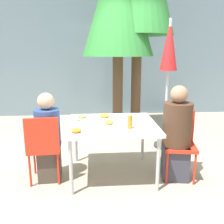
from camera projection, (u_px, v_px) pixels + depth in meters
name	position (u px, v px, depth m)	size (l,w,h in m)	color
ground_plane	(112.00, 174.00, 3.41)	(24.00, 24.00, 0.00)	tan
building_facade	(101.00, 56.00, 6.37)	(10.00, 0.20, 3.00)	slate
dining_table	(112.00, 127.00, 3.25)	(1.13, 1.03, 0.72)	white
chair_left	(44.00, 144.00, 3.09)	(0.42, 0.42, 0.88)	red
person_left	(48.00, 139.00, 3.16)	(0.32, 0.32, 1.14)	#473D33
chair_right	(179.00, 139.00, 3.28)	(0.46, 0.46, 0.88)	red
person_right	(176.00, 136.00, 3.19)	(0.38, 0.38, 1.23)	#383842
closed_umbrella	(169.00, 57.00, 4.02)	(0.36, 0.36, 2.14)	#333333
plate_0	(76.00, 132.00, 2.82)	(0.22, 0.22, 0.06)	white
plate_1	(82.00, 117.00, 3.44)	(0.21, 0.21, 0.06)	white
plate_2	(104.00, 116.00, 3.46)	(0.25, 0.25, 0.07)	white
plate_3	(109.00, 123.00, 3.15)	(0.21, 0.21, 0.06)	white
bottle	(130.00, 122.00, 2.99)	(0.06, 0.06, 0.19)	#B7751E
drinking_cup	(75.00, 119.00, 3.29)	(0.08, 0.08, 0.09)	silver
salad_bowl	(151.00, 129.00, 2.88)	(0.16, 0.16, 0.06)	white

